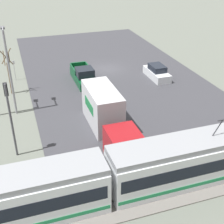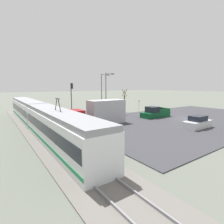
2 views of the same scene
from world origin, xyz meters
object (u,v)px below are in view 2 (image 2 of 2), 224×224
object	(u,v)px
light_rail_tram	(38,116)
street_tree	(124,102)
sedan_car_0	(198,123)
street_lamp_mid_block	(102,91)
box_truck	(99,113)
street_lamp_near_crossing	(107,91)
traffic_light_pole	(72,96)
no_parking_sign	(139,104)
pickup_truck	(155,113)

from	to	relation	value
light_rail_tram	street_tree	distance (m)	18.85
sedan_car_0	street_lamp_mid_block	bearing A→B (deg)	-170.04
box_truck	sedan_car_0	bearing A→B (deg)	-134.50
street_lamp_near_crossing	light_rail_tram	bearing A→B (deg)	109.54
sedan_car_0	traffic_light_pole	xyz separation A→B (m)	(16.81, 10.32, 3.07)
traffic_light_pole	street_tree	distance (m)	11.61
street_lamp_mid_block	no_parking_sign	bearing A→B (deg)	-105.47
box_truck	street_lamp_mid_block	bearing A→B (deg)	-34.56
light_rail_tram	pickup_truck	size ratio (longest dim) A/B	5.69
light_rail_tram	sedan_car_0	bearing A→B (deg)	-124.32
light_rail_tram	street_lamp_mid_block	bearing A→B (deg)	-64.28
pickup_truck	no_parking_sign	distance (m)	8.16
street_lamp_near_crossing	street_lamp_mid_block	bearing A→B (deg)	-3.95
pickup_truck	street_lamp_mid_block	distance (m)	11.43
pickup_truck	sedan_car_0	bearing A→B (deg)	169.49
pickup_truck	street_lamp_near_crossing	bearing A→B (deg)	31.91
street_tree	street_lamp_mid_block	world-z (taller)	street_lamp_mid_block
light_rail_tram	no_parking_sign	bearing A→B (deg)	-78.55
light_rail_tram	box_truck	world-z (taller)	light_rail_tram
sedan_car_0	street_tree	bearing A→B (deg)	175.94
sedan_car_0	no_parking_sign	world-z (taller)	no_parking_sign
pickup_truck	street_lamp_near_crossing	size ratio (longest dim) A/B	0.70
sedan_car_0	street_lamp_near_crossing	bearing A→B (deg)	-168.57
box_truck	traffic_light_pole	xyz separation A→B (m)	(7.57, 0.92, 2.16)
pickup_truck	no_parking_sign	xyz separation A→B (m)	(7.46, -3.24, 0.67)
light_rail_tram	pickup_truck	bearing A→B (deg)	-99.29
light_rail_tram	street_lamp_near_crossing	world-z (taller)	street_lamp_near_crossing
box_truck	street_lamp_mid_block	world-z (taller)	street_lamp_mid_block
light_rail_tram	street_tree	bearing A→B (deg)	-74.60
street_tree	street_lamp_near_crossing	bearing A→B (deg)	91.95
traffic_light_pole	street_lamp_near_crossing	world-z (taller)	street_lamp_near_crossing
no_parking_sign	sedan_car_0	bearing A→B (deg)	163.22
box_truck	sedan_car_0	distance (m)	13.21
sedan_car_0	no_parking_sign	bearing A→B (deg)	163.22
pickup_truck	street_lamp_mid_block	bearing A→B (deg)	26.32
pickup_truck	traffic_light_pole	xyz separation A→B (m)	(8.25, 11.91, 3.02)
pickup_truck	no_parking_sign	world-z (taller)	no_parking_sign
sedan_car_0	no_parking_sign	size ratio (longest dim) A/B	1.78
street_tree	street_lamp_mid_block	size ratio (longest dim) A/B	0.62
street_lamp_near_crossing	sedan_car_0	bearing A→B (deg)	-168.57
traffic_light_pole	street_lamp_mid_block	world-z (taller)	street_lamp_mid_block
box_truck	light_rail_tram	bearing A→B (deg)	72.72
sedan_car_0	street_lamp_mid_block	xyz separation A→B (m)	(18.23, 3.20, 3.82)
light_rail_tram	sedan_car_0	distance (m)	20.58
pickup_truck	sedan_car_0	world-z (taller)	pickup_truck
traffic_light_pole	street_tree	xyz separation A→B (m)	(-0.21, -11.50, -1.57)
sedan_car_0	street_lamp_near_crossing	size ratio (longest dim) A/B	0.54
street_lamp_mid_block	light_rail_tram	bearing A→B (deg)	115.72
street_tree	pickup_truck	bearing A→B (deg)	-177.09
traffic_light_pole	street_lamp_near_crossing	distance (m)	7.05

